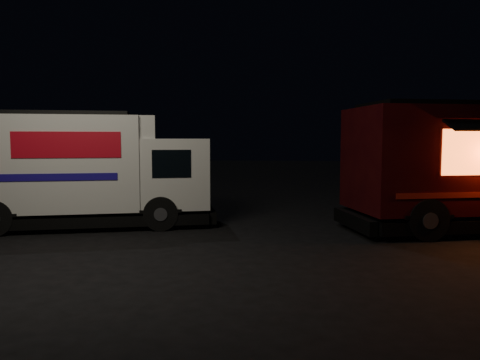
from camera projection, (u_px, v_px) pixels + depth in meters
The scene contains 3 objects.
ground at pixel (216, 236), 10.94m from camera, with size 80.00×80.00×0.00m, color black.
white_truck at pixel (87, 170), 12.10m from camera, with size 6.49×2.21×2.94m, color silver, non-canonical shape.
red_truck at pixel (480, 167), 11.66m from camera, with size 6.74×2.48×3.14m, color #3A0A0A, non-canonical shape.
Camera 1 is at (1.81, -10.65, 2.24)m, focal length 35.00 mm.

